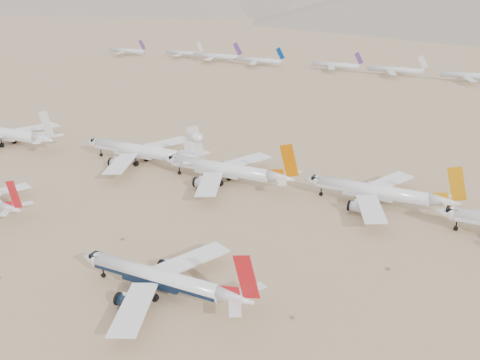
# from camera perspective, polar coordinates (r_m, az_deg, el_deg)

# --- Properties ---
(ground) EXTENTS (7000.00, 7000.00, 0.00)m
(ground) POSITION_cam_1_polar(r_m,az_deg,el_deg) (124.71, -5.37, -11.94)
(ground) COLOR #917354
(ground) RESTS_ON ground
(main_airliner) EXTENTS (44.02, 43.00, 15.54)m
(main_airliner) POSITION_cam_1_polar(r_m,az_deg,el_deg) (122.32, -8.17, -10.43)
(main_airliner) COLOR white
(main_airliner) RESTS_ON ground
(row2_gold_tail) EXTENTS (47.05, 46.02, 16.75)m
(row2_gold_tail) POSITION_cam_1_polar(r_m,az_deg,el_deg) (171.66, 14.57, -1.26)
(row2_gold_tail) COLOR white
(row2_gold_tail) RESTS_ON ground
(row2_orange_tail) EXTENTS (49.23, 48.16, 17.56)m
(row2_orange_tail) POSITION_cam_1_polar(r_m,az_deg,el_deg) (184.62, -1.46, 1.09)
(row2_orange_tail) COLOR white
(row2_orange_tail) RESTS_ON ground
(row2_white_trijet) EXTENTS (51.50, 50.33, 18.25)m
(row2_white_trijet) POSITION_cam_1_polar(r_m,az_deg,el_deg) (207.01, -10.28, 3.07)
(row2_white_trijet) COLOR white
(row2_white_trijet) RESTS_ON ground
(row2_white_twin) EXTENTS (49.94, 48.87, 17.85)m
(row2_white_twin) POSITION_cam_1_polar(r_m,az_deg,el_deg) (247.30, -23.55, 4.50)
(row2_white_twin) COLOR white
(row2_white_twin) RESTS_ON ground
(distant_storage_row) EXTENTS (528.09, 57.92, 14.87)m
(distant_storage_row) POSITION_cam_1_polar(r_m,az_deg,el_deg) (410.66, 16.03, 11.26)
(distant_storage_row) COLOR silver
(distant_storage_row) RESTS_ON ground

